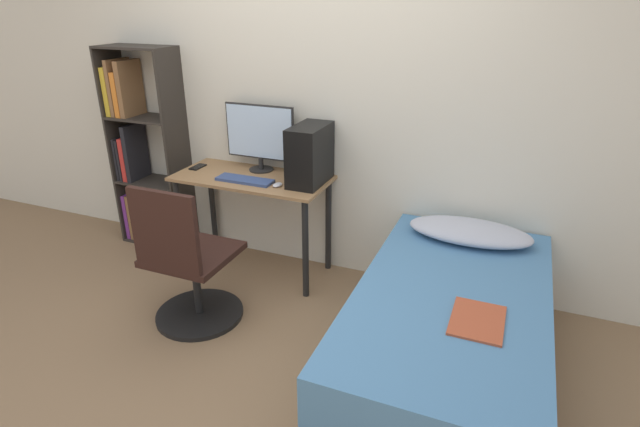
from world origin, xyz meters
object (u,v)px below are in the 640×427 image
object	(u,v)px
bookshelf	(139,151)
bed	(448,334)
pc_tower	(310,155)
monitor	(260,135)
office_chair	(189,272)
keyboard	(245,180)

from	to	relation	value
bookshelf	bed	bearing A→B (deg)	-16.03
bookshelf	pc_tower	world-z (taller)	bookshelf
bookshelf	monitor	size ratio (longest dim) A/B	2.95
office_chair	monitor	world-z (taller)	monitor
pc_tower	bed	bearing A→B (deg)	-32.13
office_chair	keyboard	distance (m)	0.76
bookshelf	monitor	bearing A→B (deg)	2.33
monitor	office_chair	bearing A→B (deg)	-91.86
office_chair	bed	size ratio (longest dim) A/B	0.53
office_chair	pc_tower	xyz separation A→B (m)	(0.47, 0.80, 0.58)
office_chair	keyboard	size ratio (longest dim) A/B	2.34
bookshelf	keyboard	xyz separation A→B (m)	(1.10, -0.22, -0.02)
bed	monitor	world-z (taller)	monitor
monitor	bed	bearing A→B (deg)	-27.49
bookshelf	monitor	xyz separation A→B (m)	(1.09, 0.04, 0.23)
monitor	keyboard	bearing A→B (deg)	-87.30
office_chair	bookshelf	bearing A→B (deg)	140.63
office_chair	monitor	size ratio (longest dim) A/B	1.77
office_chair	bed	xyz separation A→B (m)	(1.57, 0.12, -0.10)
monitor	keyboard	size ratio (longest dim) A/B	1.33
bookshelf	bed	distance (m)	2.78
bookshelf	office_chair	bearing A→B (deg)	-39.37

